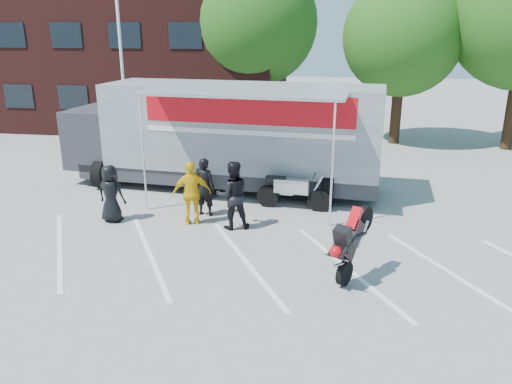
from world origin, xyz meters
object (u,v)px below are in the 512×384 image
(transporter_truck, at_px, (229,187))
(stunt_bike_rider, at_px, (357,275))
(spectator_leather_a, at_px, (111,194))
(spectator_hivis, at_px, (192,193))
(flagpole, at_px, (126,35))
(tree_left, at_px, (255,23))
(tree_mid, at_px, (403,37))
(spectator_leather_c, at_px, (233,195))
(parked_motorcycle, at_px, (293,209))
(spectator_leather_b, at_px, (205,187))

(transporter_truck, bearing_deg, stunt_bike_rider, -49.85)
(spectator_leather_a, xyz_separation_m, spectator_hivis, (2.33, 0.17, 0.08))
(flagpole, xyz_separation_m, spectator_leather_a, (2.19, -7.01, -4.22))
(stunt_bike_rider, xyz_separation_m, spectator_hivis, (-4.52, 2.47, 0.91))
(tree_left, distance_m, stunt_bike_rider, 16.98)
(flagpole, distance_m, stunt_bike_rider, 13.93)
(tree_left, bearing_deg, spectator_leather_a, -98.98)
(tree_mid, height_order, spectator_leather_a, tree_mid)
(transporter_truck, distance_m, stunt_bike_rider, 7.32)
(tree_left, xyz_separation_m, spectator_leather_c, (1.47, -12.96, -4.61))
(spectator_hivis, bearing_deg, transporter_truck, -115.31)
(tree_left, height_order, spectator_leather_c, tree_left)
(spectator_hivis, bearing_deg, spectator_leather_c, 153.49)
(transporter_truck, distance_m, parked_motorcycle, 3.03)
(transporter_truck, bearing_deg, spectator_leather_a, -120.65)
(flagpole, relative_size, spectator_leather_a, 4.80)
(tree_mid, relative_size, spectator_leather_c, 4.02)
(stunt_bike_rider, xyz_separation_m, spectator_leather_c, (-3.33, 2.34, 0.96))
(spectator_leather_a, bearing_deg, spectator_leather_c, -170.82)
(parked_motorcycle, relative_size, spectator_leather_c, 1.22)
(spectator_leather_a, height_order, spectator_hivis, spectator_hivis)
(transporter_truck, bearing_deg, flagpole, 150.36)
(tree_left, relative_size, parked_motorcycle, 3.69)
(tree_mid, height_order, spectator_hivis, tree_mid)
(tree_left, xyz_separation_m, spectator_leather_a, (-2.06, -13.01, -4.73))
(stunt_bike_rider, bearing_deg, parked_motorcycle, 142.77)
(flagpole, bearing_deg, transporter_truck, -34.56)
(transporter_truck, xyz_separation_m, parked_motorcycle, (2.41, -1.84, 0.00))
(parked_motorcycle, xyz_separation_m, spectator_leather_b, (-2.54, -0.94, 0.88))
(tree_mid, xyz_separation_m, stunt_bike_rider, (-2.20, -14.30, -4.94))
(tree_left, height_order, spectator_leather_b, tree_left)
(spectator_hivis, bearing_deg, spectator_leather_b, -123.75)
(transporter_truck, height_order, stunt_bike_rider, transporter_truck)
(flagpole, xyz_separation_m, transporter_truck, (4.82, -3.32, -5.05))
(parked_motorcycle, relative_size, spectator_leather_a, 1.40)
(tree_left, xyz_separation_m, stunt_bike_rider, (4.80, -15.30, -5.57))
(spectator_leather_c, bearing_deg, parked_motorcycle, -148.15)
(spectator_leather_c, relative_size, spectator_hivis, 1.05)
(parked_motorcycle, relative_size, spectator_hivis, 1.28)
(stunt_bike_rider, height_order, spectator_hivis, spectator_hivis)
(spectator_leather_c, bearing_deg, tree_left, -101.57)
(tree_mid, xyz_separation_m, spectator_leather_c, (-5.53, -11.96, -3.99))
(stunt_bike_rider, height_order, spectator_leather_c, spectator_leather_c)
(transporter_truck, bearing_deg, spectator_leather_b, -87.67)
(transporter_truck, bearing_deg, spectator_hivis, -89.96)
(stunt_bike_rider, relative_size, spectator_hivis, 0.99)
(tree_mid, height_order, spectator_leather_c, tree_mid)
(flagpole, height_order, tree_mid, flagpole)
(spectator_leather_c, bearing_deg, spectator_hivis, -24.15)
(spectator_leather_c, bearing_deg, flagpole, -68.64)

